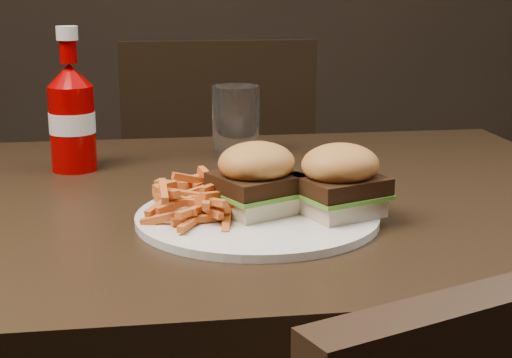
{
  "coord_description": "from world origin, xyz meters",
  "views": [
    {
      "loc": [
        -0.05,
        -1.01,
        1.03
      ],
      "look_at": [
        0.08,
        -0.12,
        0.8
      ],
      "focal_mm": 55.0,
      "sensor_mm": 36.0,
      "label": 1
    }
  ],
  "objects": [
    {
      "name": "dining_table",
      "position": [
        0.0,
        0.0,
        0.73
      ],
      "size": [
        1.2,
        0.8,
        0.04
      ],
      "primitive_type": "cube",
      "color": "black",
      "rests_on": "ground"
    },
    {
      "name": "plate",
      "position": [
        0.08,
        -0.13,
        0.76
      ],
      "size": [
        0.29,
        0.29,
        0.01
      ],
      "primitive_type": "cylinder",
      "color": "white",
      "rests_on": "dining_table"
    },
    {
      "name": "fries_pile",
      "position": [
        0.01,
        -0.12,
        0.78
      ],
      "size": [
        0.13,
        0.13,
        0.05
      ],
      "primitive_type": null,
      "rotation": [
        0.0,
        0.0,
        0.17
      ],
      "color": "#C34527",
      "rests_on": "plate"
    },
    {
      "name": "tumbler",
      "position": [
        0.1,
        0.23,
        0.81
      ],
      "size": [
        0.09,
        0.09,
        0.12
      ],
      "primitive_type": "cylinder",
      "rotation": [
        0.0,
        0.0,
        0.19
      ],
      "color": "white",
      "rests_on": "dining_table"
    },
    {
      "name": "sandwich_half_b",
      "position": [
        0.18,
        -0.14,
        0.77
      ],
      "size": [
        0.11,
        0.1,
        0.02
      ],
      "primitive_type": "cube",
      "rotation": [
        0.0,
        0.0,
        0.37
      ],
      "color": "beige",
      "rests_on": "plate"
    },
    {
      "name": "ketchup_bottle",
      "position": [
        -0.16,
        0.17,
        0.81
      ],
      "size": [
        0.07,
        0.07,
        0.14
      ],
      "primitive_type": "cylinder",
      "rotation": [
        0.0,
        0.0,
        -0.02
      ],
      "color": "#930000",
      "rests_on": "dining_table"
    },
    {
      "name": "chair_far",
      "position": [
        0.11,
        0.86,
        0.43
      ],
      "size": [
        0.45,
        0.45,
        0.04
      ],
      "primitive_type": "cube",
      "rotation": [
        0.0,
        0.0,
        3.15
      ],
      "color": "black",
      "rests_on": "ground"
    },
    {
      "name": "sandwich_half_a",
      "position": [
        0.08,
        -0.12,
        0.77
      ],
      "size": [
        0.11,
        0.11,
        0.02
      ],
      "primitive_type": "cube",
      "rotation": [
        0.0,
        0.0,
        0.46
      ],
      "color": "beige",
      "rests_on": "plate"
    }
  ]
}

